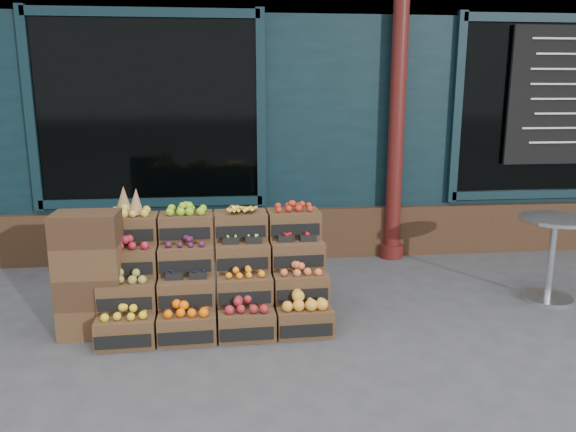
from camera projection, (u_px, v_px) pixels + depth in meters
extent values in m
plane|color=#3D3D3F|center=(321.00, 333.00, 4.67)|extent=(60.00, 60.00, 0.00)
cube|color=black|center=(270.00, 63.00, 9.17)|extent=(12.00, 6.00, 4.80)
cube|color=black|center=(291.00, 132.00, 6.51)|extent=(12.00, 0.12, 3.00)
cube|color=#382416|center=(291.00, 233.00, 6.71)|extent=(12.00, 0.18, 0.60)
cube|color=black|center=(148.00, 111.00, 6.22)|extent=(2.40, 0.06, 2.00)
cube|color=black|center=(556.00, 109.00, 6.73)|extent=(2.40, 0.06, 2.00)
cylinder|color=#491310|center=(397.00, 123.00, 6.42)|extent=(0.18, 0.18, 3.20)
cube|color=black|center=(561.00, 96.00, 6.62)|extent=(1.30, 0.04, 1.60)
cube|color=#4B321D|center=(127.00, 330.00, 4.46)|extent=(0.47, 0.33, 0.23)
cube|color=black|center=(124.00, 342.00, 4.30)|extent=(0.42, 0.03, 0.10)
cube|color=gold|center=(125.00, 312.00, 4.43)|extent=(0.38, 0.25, 0.07)
cube|color=#4B321D|center=(187.00, 326.00, 4.53)|extent=(0.47, 0.33, 0.23)
cube|color=black|center=(187.00, 338.00, 4.37)|extent=(0.42, 0.03, 0.10)
cube|color=#FF6204|center=(187.00, 308.00, 4.49)|extent=(0.38, 0.25, 0.08)
cube|color=#4B321D|center=(246.00, 323.00, 4.59)|extent=(0.47, 0.33, 0.23)
cube|color=black|center=(248.00, 334.00, 4.43)|extent=(0.42, 0.03, 0.10)
cube|color=maroon|center=(246.00, 305.00, 4.56)|extent=(0.38, 0.25, 0.09)
cube|color=#4B321D|center=(304.00, 320.00, 4.66)|extent=(0.47, 0.33, 0.23)
cube|color=black|center=(307.00, 331.00, 4.50)|extent=(0.42, 0.03, 0.10)
cube|color=orange|center=(304.00, 301.00, 4.62)|extent=(0.38, 0.25, 0.11)
cube|color=#4B321D|center=(128.00, 294.00, 4.60)|extent=(0.47, 0.33, 0.23)
cube|color=black|center=(125.00, 304.00, 4.44)|extent=(0.42, 0.03, 0.10)
cube|color=olive|center=(127.00, 276.00, 4.56)|extent=(0.38, 0.25, 0.08)
cube|color=#4B321D|center=(187.00, 291.00, 4.66)|extent=(0.47, 0.33, 0.23)
cube|color=black|center=(186.00, 301.00, 4.50)|extent=(0.42, 0.03, 0.10)
cube|color=black|center=(186.00, 277.00, 4.64)|extent=(0.38, 0.25, 0.03)
cube|color=#4B321D|center=(244.00, 288.00, 4.73)|extent=(0.47, 0.33, 0.23)
cube|color=black|center=(246.00, 298.00, 4.57)|extent=(0.42, 0.03, 0.10)
cube|color=orange|center=(244.00, 272.00, 4.70)|extent=(0.38, 0.25, 0.06)
cube|color=#4B321D|center=(300.00, 286.00, 4.79)|extent=(0.47, 0.33, 0.23)
cube|color=black|center=(304.00, 295.00, 4.64)|extent=(0.42, 0.03, 0.10)
cube|color=#DB6432|center=(300.00, 269.00, 4.76)|extent=(0.38, 0.25, 0.07)
cube|color=#4B321D|center=(129.00, 260.00, 4.73)|extent=(0.47, 0.33, 0.23)
cube|color=black|center=(127.00, 269.00, 4.58)|extent=(0.42, 0.03, 0.10)
cube|color=maroon|center=(128.00, 243.00, 4.70)|extent=(0.38, 0.25, 0.08)
cube|color=#4B321D|center=(187.00, 258.00, 4.80)|extent=(0.47, 0.33, 0.23)
cube|color=black|center=(186.00, 267.00, 4.64)|extent=(0.42, 0.03, 0.10)
cube|color=#451232|center=(186.00, 242.00, 4.77)|extent=(0.38, 0.25, 0.06)
cube|color=#4B321D|center=(242.00, 256.00, 4.87)|extent=(0.47, 0.33, 0.23)
cube|color=black|center=(244.00, 264.00, 4.71)|extent=(0.42, 0.03, 0.10)
cube|color=#82C250|center=(242.00, 241.00, 4.84)|extent=(0.38, 0.25, 0.03)
cube|color=#4B321D|center=(297.00, 253.00, 4.93)|extent=(0.47, 0.33, 0.23)
cube|color=black|center=(300.00, 262.00, 4.77)|extent=(0.42, 0.03, 0.10)
cube|color=red|center=(297.00, 239.00, 4.90)|extent=(0.38, 0.25, 0.03)
cube|color=#4B321D|center=(131.00, 228.00, 4.87)|extent=(0.47, 0.33, 0.23)
cube|color=black|center=(128.00, 236.00, 4.71)|extent=(0.42, 0.03, 0.10)
cube|color=gold|center=(130.00, 211.00, 4.84)|extent=(0.38, 0.25, 0.08)
cube|color=#4B321D|center=(186.00, 226.00, 4.94)|extent=(0.47, 0.33, 0.23)
cube|color=black|center=(186.00, 234.00, 4.78)|extent=(0.42, 0.03, 0.10)
cube|color=#7CB31D|center=(186.00, 209.00, 4.90)|extent=(0.38, 0.25, 0.08)
cube|color=#4B321D|center=(241.00, 225.00, 5.00)|extent=(0.47, 0.33, 0.23)
cube|color=black|center=(242.00, 232.00, 4.84)|extent=(0.42, 0.03, 0.10)
cube|color=gold|center=(240.00, 208.00, 4.97)|extent=(0.38, 0.25, 0.07)
cube|color=#4B321D|center=(293.00, 223.00, 5.07)|extent=(0.47, 0.33, 0.23)
cube|color=black|center=(296.00, 230.00, 4.91)|extent=(0.42, 0.03, 0.10)
cube|color=#B32615|center=(294.00, 207.00, 5.03)|extent=(0.38, 0.25, 0.07)
cube|color=#382416|center=(217.00, 315.00, 4.75)|extent=(1.90, 0.38, 0.23)
cube|color=#382416|center=(216.00, 294.00, 4.91)|extent=(1.90, 0.38, 0.46)
cube|color=#382416|center=(215.00, 275.00, 5.07)|extent=(1.90, 0.38, 0.69)
cone|color=olive|center=(124.00, 200.00, 4.81)|extent=(0.16, 0.16, 0.27)
cone|color=olive|center=(136.00, 201.00, 4.86)|extent=(0.14, 0.14, 0.23)
cube|color=#4B321D|center=(94.00, 319.00, 4.65)|extent=(0.51, 0.36, 0.26)
cube|color=#382416|center=(91.00, 289.00, 4.59)|extent=(0.51, 0.36, 0.26)
cube|color=#4B321D|center=(89.00, 259.00, 4.54)|extent=(0.51, 0.36, 0.26)
cube|color=#382416|center=(86.00, 228.00, 4.48)|extent=(0.51, 0.36, 0.26)
cylinder|color=silver|center=(547.00, 298.00, 5.42)|extent=(0.47, 0.47, 0.03)
cylinder|color=silver|center=(551.00, 260.00, 5.33)|extent=(0.06, 0.06, 0.77)
cylinder|color=silver|center=(555.00, 219.00, 5.24)|extent=(0.65, 0.65, 0.03)
imported|color=#165019|center=(153.00, 172.00, 7.03)|extent=(0.72, 0.49, 1.93)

